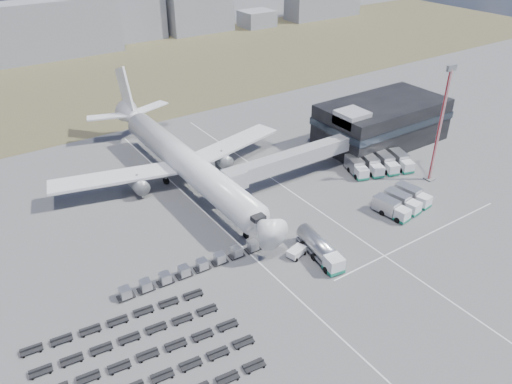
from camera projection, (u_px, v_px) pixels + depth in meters
ground at (277, 265)px, 79.56m from camera, size 420.00×420.00×0.00m
grass_strip at (72, 83)px, 157.99m from camera, size 420.00×90.00×0.01m
lane_markings at (312, 236)px, 86.42m from camera, size 47.12×110.00×0.01m
terminal at (381, 122)px, 117.05m from camera, size 30.40×16.40×11.00m
jet_bridge at (281, 163)px, 99.23m from camera, size 30.30×3.80×7.05m
airliner at (182, 159)px, 99.95m from camera, size 51.59×64.53×17.62m
skyline at (22, 32)px, 178.75m from camera, size 323.95×25.18×25.69m
fuel_tanker at (320, 249)px, 80.38m from camera, size 4.22×11.00×3.47m
pushback_tug at (296, 252)px, 81.20m from camera, size 3.56×2.58×1.45m
catering_truck at (200, 164)px, 106.58m from camera, size 4.32×6.81×2.91m
service_trucks_near at (402, 202)px, 93.18m from camera, size 10.20×8.23×2.85m
service_trucks_far at (379, 164)px, 106.42m from camera, size 14.65×10.88×2.90m
uld_row at (193, 268)px, 77.38m from camera, size 24.31×2.58×1.64m
baggage_dollies at (134, 362)px, 62.52m from camera, size 30.59×19.89×0.67m
floodlight_mast at (440, 126)px, 97.67m from camera, size 2.26×1.86×24.05m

